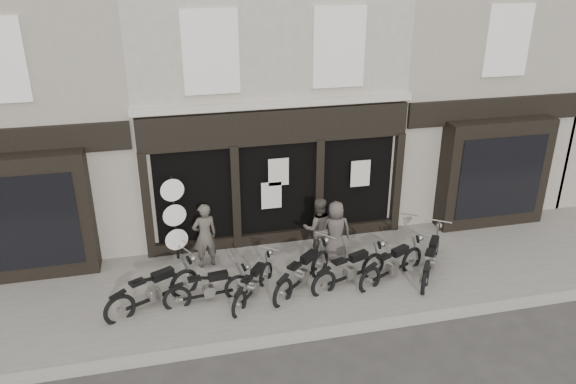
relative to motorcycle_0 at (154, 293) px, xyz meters
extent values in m
plane|color=#2D2B28|center=(3.42, -0.55, -0.45)|extent=(90.00, 90.00, 0.00)
cube|color=#605B54|center=(3.42, 0.35, -0.39)|extent=(30.00, 4.20, 0.12)
cube|color=gray|center=(3.42, -1.80, -0.39)|extent=(30.00, 0.25, 0.13)
cube|color=#B1A797|center=(3.42, 5.45, 3.65)|extent=(7.20, 6.00, 8.20)
cube|color=black|center=(3.42, 2.37, 3.00)|extent=(7.10, 0.18, 0.90)
cube|color=black|center=(3.42, 2.43, 1.05)|extent=(6.50, 0.10, 2.95)
cube|color=black|center=(3.42, 2.36, -0.23)|extent=(7.10, 0.20, 0.44)
cube|color=#BAB1A1|center=(3.42, 2.40, 3.60)|extent=(7.30, 0.22, 0.18)
cube|color=white|center=(1.82, 2.40, 4.95)|extent=(1.35, 0.12, 2.00)
cube|color=black|center=(1.82, 2.43, 4.95)|extent=(1.05, 0.06, 1.70)
cube|color=white|center=(5.02, 2.40, 4.95)|extent=(1.35, 0.12, 2.00)
cube|color=black|center=(5.02, 2.43, 4.95)|extent=(1.05, 0.06, 1.70)
cube|color=black|center=(-0.03, 2.35, 1.10)|extent=(0.22, 0.22, 3.00)
cube|color=black|center=(2.27, 2.35, 1.10)|extent=(0.22, 0.22, 3.00)
cube|color=black|center=(4.57, 2.35, 1.10)|extent=(0.22, 0.22, 3.00)
cube|color=black|center=(6.87, 2.35, 1.10)|extent=(0.22, 0.22, 3.00)
cube|color=silver|center=(3.42, 2.25, 1.80)|extent=(0.55, 0.04, 0.75)
cube|color=silver|center=(5.72, 2.25, 1.55)|extent=(0.55, 0.04, 0.75)
cube|color=silver|center=(3.22, 2.25, 1.15)|extent=(0.55, 0.04, 0.75)
cube|color=gray|center=(-2.93, 5.45, 3.65)|extent=(5.50, 6.00, 8.20)
cube|color=black|center=(-2.93, 2.10, 1.25)|extent=(3.20, 0.70, 3.20)
cube|color=black|center=(-2.93, 1.75, 1.25)|extent=(2.60, 0.06, 2.40)
cube|color=black|center=(-2.93, 2.40, 3.05)|extent=(5.40, 0.16, 0.70)
cube|color=gray|center=(9.77, 5.45, 3.65)|extent=(5.50, 6.00, 8.20)
cube|color=black|center=(9.77, 2.10, 1.25)|extent=(3.20, 0.70, 3.20)
cube|color=black|center=(9.77, 1.75, 1.25)|extent=(2.60, 0.06, 2.40)
cube|color=black|center=(9.77, 2.40, 3.05)|extent=(5.40, 0.16, 0.70)
cube|color=white|center=(9.77, 2.41, 4.95)|extent=(1.30, 0.10, 1.90)
cube|color=black|center=(9.77, 2.44, 4.95)|extent=(1.00, 0.06, 1.60)
torus|color=black|center=(0.69, 0.35, -0.08)|extent=(0.72, 0.43, 0.76)
torus|color=black|center=(-0.75, -0.38, -0.08)|extent=(0.72, 0.43, 0.76)
cube|color=black|center=(-0.03, -0.01, -0.12)|extent=(1.21, 0.65, 0.07)
cube|color=gray|center=(-0.01, 0.00, -0.03)|extent=(0.33, 0.30, 0.29)
cube|color=black|center=(0.23, 0.12, 0.39)|extent=(0.54, 0.40, 0.19)
cube|color=black|center=(-0.33, -0.17, 0.44)|extent=(0.40, 0.35, 0.07)
cylinder|color=gray|center=(0.91, 0.46, 0.66)|extent=(0.33, 0.60, 0.04)
torus|color=black|center=(1.92, -0.02, -0.12)|extent=(0.68, 0.16, 0.67)
torus|color=black|center=(0.50, -0.19, -0.12)|extent=(0.68, 0.16, 0.67)
cube|color=black|center=(1.21, -0.11, -0.16)|extent=(1.17, 0.18, 0.06)
cube|color=gray|center=(1.23, -0.10, -0.08)|extent=(0.26, 0.20, 0.26)
cube|color=black|center=(1.47, -0.08, 0.29)|extent=(0.47, 0.22, 0.17)
cube|color=black|center=(0.92, -0.14, 0.33)|extent=(0.32, 0.23, 0.06)
cylinder|color=gray|center=(2.14, 0.00, 0.53)|extent=(0.10, 0.57, 0.04)
torus|color=black|center=(2.67, 0.39, -0.13)|extent=(0.46, 0.57, 0.65)
torus|color=black|center=(1.85, -0.71, -0.13)|extent=(0.46, 0.57, 0.65)
cube|color=black|center=(2.26, -0.16, -0.17)|extent=(0.72, 0.94, 0.06)
cube|color=gray|center=(2.27, -0.15, -0.09)|extent=(0.27, 0.29, 0.25)
cube|color=black|center=(2.41, 0.04, 0.27)|extent=(0.39, 0.45, 0.16)
cube|color=black|center=(2.09, -0.39, 0.30)|extent=(0.32, 0.34, 0.06)
cylinder|color=gray|center=(2.80, 0.56, 0.50)|extent=(0.46, 0.36, 0.03)
torus|color=black|center=(4.08, 0.48, -0.09)|extent=(0.62, 0.57, 0.74)
torus|color=black|center=(2.89, -0.56, -0.09)|extent=(0.62, 0.57, 0.74)
cube|color=black|center=(3.48, -0.04, -0.13)|extent=(1.01, 0.90, 0.07)
cube|color=gray|center=(3.50, -0.03, -0.04)|extent=(0.33, 0.32, 0.28)
cube|color=black|center=(3.69, 0.15, 0.37)|extent=(0.50, 0.47, 0.19)
cube|color=black|center=(3.23, -0.26, 0.42)|extent=(0.39, 0.38, 0.07)
cylinder|color=gray|center=(4.26, 0.64, 0.64)|extent=(0.45, 0.50, 0.04)
torus|color=black|center=(5.36, 0.11, -0.10)|extent=(0.71, 0.33, 0.72)
torus|color=black|center=(3.92, -0.40, -0.10)|extent=(0.71, 0.33, 0.72)
cube|color=black|center=(4.64, -0.14, -0.14)|extent=(1.20, 0.47, 0.06)
cube|color=gray|center=(4.66, -0.14, -0.06)|extent=(0.30, 0.26, 0.27)
cube|color=black|center=(4.89, -0.05, 0.34)|extent=(0.52, 0.33, 0.18)
cube|color=black|center=(4.34, -0.25, 0.39)|extent=(0.37, 0.31, 0.06)
cylinder|color=gray|center=(5.58, 0.19, 0.60)|extent=(0.24, 0.59, 0.04)
torus|color=black|center=(6.43, 0.17, -0.10)|extent=(0.69, 0.39, 0.72)
torus|color=black|center=(5.05, -0.49, -0.10)|extent=(0.69, 0.39, 0.72)
cube|color=black|center=(5.74, -0.16, -0.14)|extent=(1.15, 0.59, 0.06)
cube|color=gray|center=(5.76, -0.15, -0.06)|extent=(0.31, 0.28, 0.27)
cube|color=black|center=(5.99, -0.04, 0.34)|extent=(0.51, 0.37, 0.18)
cube|color=black|center=(5.45, -0.29, 0.39)|extent=(0.38, 0.33, 0.06)
cylinder|color=gray|center=(6.64, 0.27, 0.60)|extent=(0.30, 0.57, 0.04)
torus|color=black|center=(7.26, 0.50, -0.08)|extent=(0.52, 0.67, 0.76)
torus|color=black|center=(6.33, -0.82, -0.08)|extent=(0.52, 0.67, 0.76)
cube|color=black|center=(6.79, -0.16, -0.12)|extent=(0.81, 1.11, 0.07)
cube|color=gray|center=(6.80, -0.14, -0.04)|extent=(0.32, 0.33, 0.29)
cube|color=black|center=(6.96, 0.07, 0.39)|extent=(0.45, 0.53, 0.19)
cube|color=black|center=(6.60, -0.43, 0.43)|extent=(0.37, 0.40, 0.07)
cylinder|color=gray|center=(7.40, 0.70, 0.65)|extent=(0.55, 0.40, 0.04)
imported|color=#454039|center=(1.33, 1.51, 0.54)|extent=(0.71, 0.55, 1.75)
imported|color=#433C36|center=(4.26, 1.31, 0.51)|extent=(0.88, 0.72, 1.68)
imported|color=#443D39|center=(4.67, 1.10, 0.48)|extent=(0.84, 0.58, 1.63)
cylinder|color=black|center=(0.63, 2.06, -0.42)|extent=(0.39, 0.39, 0.06)
cylinder|color=black|center=(0.63, 2.06, 0.79)|extent=(0.08, 0.08, 2.48)
cylinder|color=black|center=(0.63, 2.03, 1.65)|extent=(0.60, 0.16, 0.60)
cylinder|color=white|center=(0.63, 2.00, 1.65)|extent=(0.60, 0.12, 0.60)
cylinder|color=black|center=(0.63, 2.03, 0.95)|extent=(0.60, 0.16, 0.60)
cylinder|color=white|center=(0.63, 2.00, 0.95)|extent=(0.60, 0.12, 0.60)
cylinder|color=black|center=(0.63, 2.03, 0.25)|extent=(0.60, 0.16, 0.60)
cylinder|color=white|center=(0.63, 2.00, 0.25)|extent=(0.60, 0.12, 0.60)
camera|label=1|loc=(0.49, -11.22, 7.22)|focal=35.00mm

